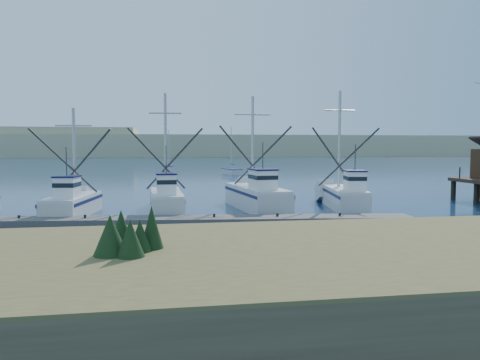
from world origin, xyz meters
The scene contains 7 objects.
ground centered at (0.00, 0.00, 0.00)m, with size 500.00×500.00×0.00m, color #0D1E3D.
shore_bank centered at (-8.00, -10.00, 0.80)m, with size 40.00×10.00×1.60m, color #4C422D.
floating_dock centered at (-7.61, 5.33, 0.21)m, with size 31.10×2.07×0.41m, color #595450.
dune_ridge centered at (0.00, 210.00, 5.00)m, with size 360.00×60.00×10.00m, color tan.
trawler_fleet centered at (-5.83, 10.32, 0.96)m, with size 30.78×9.33×9.24m.
sailboat_near centered at (3.90, 55.23, 0.50)m, with size 2.93×5.48×8.10m.
sailboat_far centered at (-6.48, 69.82, 0.50)m, with size 1.66×5.52×8.10m.
Camera 1 is at (-7.80, -23.99, 4.85)m, focal length 35.00 mm.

